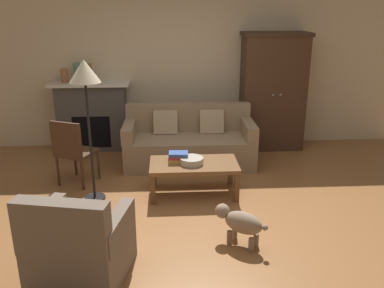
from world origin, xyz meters
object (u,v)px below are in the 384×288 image
fruit_bowl (192,161)px  armchair_near_left (79,247)px  dog (240,222)px  side_chair_wooden (73,149)px  fireplace (92,116)px  floor_lamp (85,80)px  coffee_table (194,167)px  mantel_vase_jade (77,73)px  mantel_vase_terracotta (65,76)px  armoire (272,92)px  book_stack (178,157)px  mantel_vase_bronze (89,73)px  couch (189,143)px

fruit_bowl → armchair_near_left: (-1.07, -1.63, -0.14)m
fruit_bowl → dog: size_ratio=0.61×
armchair_near_left → side_chair_wooden: (-0.47, 2.02, 0.20)m
fireplace → floor_lamp: 2.13m
coffee_table → mantel_vase_jade: bearing=133.6°
fruit_bowl → mantel_vase_terracotta: 2.75m
fireplace → mantel_vase_jade: mantel_vase_jade is taller
armoire → book_stack: size_ratio=7.42×
mantel_vase_terracotta → mantel_vase_bronze: size_ratio=0.73×
mantel_vase_jade → floor_lamp: 1.96m
armoire → fruit_bowl: (-1.43, -1.77, -0.49)m
coffee_table → mantel_vase_bronze: 2.55m
armchair_near_left → side_chair_wooden: 2.08m
fireplace → coffee_table: fireplace is taller
couch → side_chair_wooden: size_ratio=2.14×
armoire → coffee_table: armoire is taller
fireplace → mantel_vase_jade: 0.73m
armoire → mantel_vase_terracotta: bearing=179.0°
mantel_vase_jade → armchair_near_left: bearing=-79.7°
coffee_table → fruit_bowl: size_ratio=3.73×
mantel_vase_jade → armchair_near_left: mantel_vase_jade is taller
coffee_table → armchair_near_left: armchair_near_left is taller
fireplace → floor_lamp: size_ratio=0.73×
mantel_vase_jade → side_chair_wooden: (0.16, -1.44, -0.76)m
mantel_vase_terracotta → book_stack: bearing=-45.4°
coffee_table → dog: size_ratio=2.26×
fireplace → book_stack: 2.24m
mantel_vase_jade → fruit_bowl: bearing=-47.1°
armchair_near_left → coffee_table: bearing=56.5°
book_stack → fruit_bowl: bearing=-24.2°
fireplace → coffee_table: size_ratio=1.15×
coffee_table → mantel_vase_terracotta: bearing=136.8°
fruit_bowl → mantel_vase_bronze: bearing=129.7°
armchair_near_left → dog: (1.48, 0.46, -0.07)m
fireplace → fruit_bowl: bearing=-50.6°
fruit_bowl → floor_lamp: (-1.21, -0.05, 1.03)m
couch → mantel_vase_terracotta: mantel_vase_terracotta is taller
fruit_bowl → fireplace: bearing=129.4°
armchair_near_left → dog: 1.56m
armoire → floor_lamp: bearing=-145.4°
mantel_vase_terracotta → mantel_vase_jade: mantel_vase_jade is taller
coffee_table → side_chair_wooden: (-1.56, 0.37, 0.15)m
side_chair_wooden → couch: bearing=24.4°
mantel_vase_jade → couch: bearing=-23.1°
coffee_table → fruit_bowl: 0.10m
book_stack → mantel_vase_jade: bearing=131.1°
mantel_vase_terracotta → floor_lamp: (0.69, -1.88, 0.26)m
couch → fruit_bowl: couch is taller
book_stack → mantel_vase_terracotta: size_ratio=1.17×
mantel_vase_jade → side_chair_wooden: bearing=-83.5°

